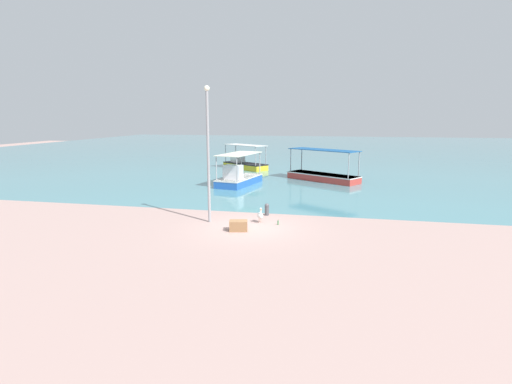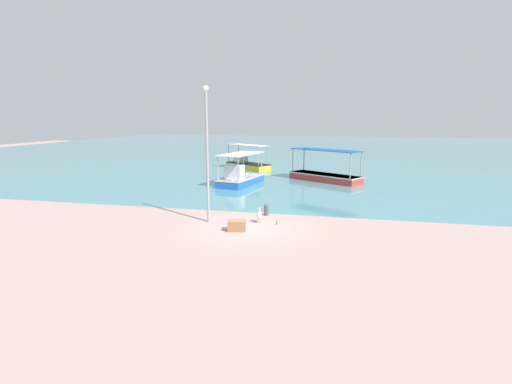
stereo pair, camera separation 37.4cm
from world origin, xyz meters
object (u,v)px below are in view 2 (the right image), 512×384
Objects in this scene: fishing_boat_far_left at (247,163)px; pelican at (259,215)px; fishing_boat_far_right at (325,175)px; glass_bottle at (277,223)px; lamp_post at (207,148)px; fishing_boat_near_left at (240,177)px; cargo_crate at (237,226)px; mooring_bollard at (266,209)px.

pelican is (5.84, -20.40, -0.19)m from fishing_boat_far_left.
fishing_boat_far_right is 23.27× the size of glass_bottle.
glass_bottle is at bearing -13.86° from pelican.
fishing_boat_far_left is 21.73m from glass_bottle.
glass_bottle is at bearing -95.89° from fishing_boat_far_right.
lamp_post reaches higher than fishing_boat_far_right.
fishing_boat_near_left reaches higher than glass_bottle.
fishing_boat_far_right is 15.78m from lamp_post.
lamp_post is at bearing 145.76° from cargo_crate.
fishing_boat_far_left is 19.09× the size of glass_bottle.
fishing_boat_far_left is 0.76× the size of lamp_post.
mooring_bollard is (2.60, 1.94, -3.39)m from lamp_post.
lamp_post is 25.00× the size of glass_bottle.
lamp_post is at bearing -81.00° from fishing_boat_far_left.
pelican is (-2.44, -14.21, -0.12)m from fishing_boat_far_right.
fishing_boat_far_left is at bearing 108.23° from glass_bottle.
fishing_boat_near_left is at bearing 97.09° from lamp_post.
fishing_boat_far_right is 0.93× the size of lamp_post.
pelican is 2.96× the size of glass_bottle.
lamp_post is 4.15m from cargo_crate.
pelican is at bearing 8.80° from lamp_post.
fishing_boat_near_left is 7.93× the size of mooring_bollard.
mooring_bollard is 2.01m from glass_bottle.
mooring_bollard reaches higher than glass_bottle.
fishing_boat_far_left is 6.13× the size of cargo_crate.
fishing_boat_near_left is 11.44m from pelican.
cargo_crate is at bearing -34.24° from lamp_post.
fishing_boat_near_left is 0.77× the size of lamp_post.
pelican is at bearing -91.93° from mooring_bollard.
pelican is at bearing -74.02° from fishing_boat_far_left.
mooring_bollard reaches higher than cargo_crate.
cargo_crate is (1.84, -1.25, -3.50)m from lamp_post.
cargo_crate reaches higher than glass_bottle.
glass_bottle is (0.90, -1.78, -0.24)m from mooring_bollard.
pelican is at bearing 166.14° from glass_bottle.
mooring_bollard is (3.99, -9.19, -0.24)m from fishing_boat_near_left.
pelican is 0.95× the size of cargo_crate.
lamp_post is (-4.99, -14.61, 3.25)m from fishing_boat_far_right.
cargo_crate is (5.13, -22.05, -0.32)m from fishing_boat_far_left.
fishing_boat_far_right is 7.85× the size of pelican.
cargo_crate is (-3.15, -15.86, -0.25)m from fishing_boat_far_right.
glass_bottle is at bearing -65.99° from fishing_boat_near_left.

